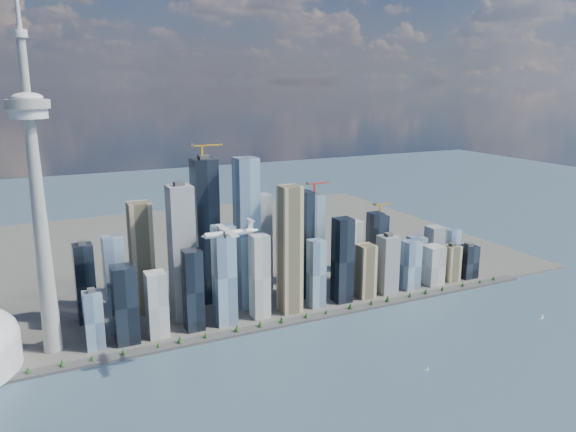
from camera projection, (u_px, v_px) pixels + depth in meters
name	position (u px, v px, depth m)	size (l,w,h in m)	color
ground	(340.00, 410.00, 672.28)	(4000.00, 4000.00, 0.00)	#354E5D
seawall	(259.00, 328.00, 890.94)	(1100.00, 22.00, 4.00)	#383838
land	(183.00, 253.00, 1285.47)	(1400.00, 900.00, 3.00)	#4C4C47
shoreline_trees	(259.00, 324.00, 889.36)	(960.53, 7.20, 8.80)	#3F2D1E
skyscraper_cluster	(271.00, 257.00, 972.24)	(736.00, 142.00, 280.49)	black
needle_tower	(37.00, 193.00, 762.67)	(56.00, 56.00, 550.50)	gray
airplane	(230.00, 232.00, 706.79)	(75.58, 66.68, 18.49)	white
sailboat_west	(427.00, 369.00, 763.88)	(5.91, 3.40, 8.36)	white
sailboat_east	(542.00, 317.00, 930.92)	(7.26, 2.50, 10.04)	white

